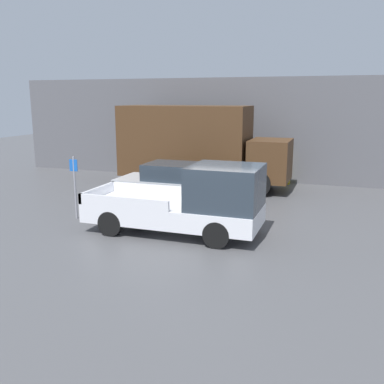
# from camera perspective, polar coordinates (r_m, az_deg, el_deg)

# --- Properties ---
(ground_plane) EXTENTS (60.00, 60.00, 0.00)m
(ground_plane) POSITION_cam_1_polar(r_m,az_deg,el_deg) (12.91, 3.82, -5.94)
(ground_plane) COLOR #4C4C4F
(building_wall) EXTENTS (28.00, 0.15, 5.03)m
(building_wall) POSITION_cam_1_polar(r_m,az_deg,el_deg) (21.24, 10.57, 8.08)
(building_wall) COLOR #56565B
(building_wall) RESTS_ON ground
(pickup_truck) EXTENTS (5.33, 2.09, 2.17)m
(pickup_truck) POSITION_cam_1_polar(r_m,az_deg,el_deg) (12.81, 0.09, -1.41)
(pickup_truck) COLOR silver
(pickup_truck) RESTS_ON ground
(car) EXTENTS (4.54, 1.94, 1.62)m
(car) POSITION_cam_1_polar(r_m,az_deg,el_deg) (16.43, -2.08, 1.04)
(car) COLOR #B7BABF
(car) RESTS_ON ground
(delivery_truck) EXTENTS (7.73, 2.34, 3.71)m
(delivery_truck) POSITION_cam_1_polar(r_m,az_deg,el_deg) (19.64, 0.55, 6.37)
(delivery_truck) COLOR #472D19
(delivery_truck) RESTS_ON ground
(parking_sign) EXTENTS (0.30, 0.07, 2.15)m
(parking_sign) POSITION_cam_1_polar(r_m,az_deg,el_deg) (15.00, -15.36, 1.07)
(parking_sign) COLOR gray
(parking_sign) RESTS_ON ground
(newspaper_box) EXTENTS (0.45, 0.40, 1.03)m
(newspaper_box) POSITION_cam_1_polar(r_m,az_deg,el_deg) (21.06, 12.33, 2.47)
(newspaper_box) COLOR gold
(newspaper_box) RESTS_ON ground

